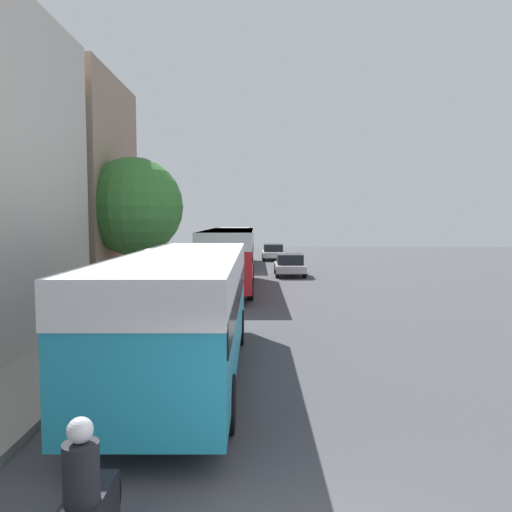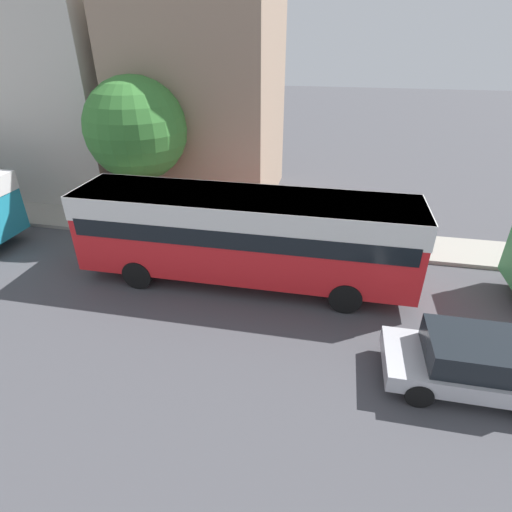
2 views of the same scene
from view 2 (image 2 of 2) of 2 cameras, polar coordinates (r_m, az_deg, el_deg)
building_midblock at (r=24.16m, az=-27.05°, el=19.95°), size 6.47×7.79×9.60m
building_far_terrace at (r=20.58m, az=-7.39°, el=21.71°), size 6.80×6.76×9.73m
bus_following at (r=12.88m, az=-1.74°, el=4.06°), size 2.49×10.96×3.10m
car_crossing at (r=10.94m, az=28.45°, el=-13.16°), size 1.91×3.96×1.40m
pedestrian_near_curb at (r=16.63m, az=-8.19°, el=6.16°), size 0.36×0.36×1.75m
street_tree at (r=17.25m, az=-16.75°, el=16.93°), size 4.02×4.02×6.02m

